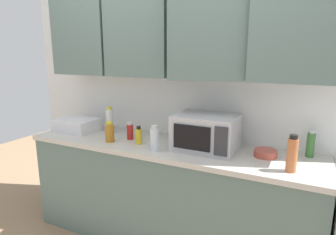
{
  "coord_description": "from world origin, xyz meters",
  "views": [
    {
      "loc": [
        1.03,
        -2.37,
        1.65
      ],
      "look_at": [
        -0.01,
        -0.25,
        1.12
      ],
      "focal_mm": 30.78,
      "sensor_mm": 36.0,
      "label": 1
    }
  ],
  "objects_px": {
    "bowl_ceramic_small": "(265,153)",
    "bottle_white_jar": "(110,121)",
    "bottle_yellow_mustard": "(139,136)",
    "bottle_spice_jar": "(292,154)",
    "bottle_clear_tall": "(154,139)",
    "bottle_green_oil": "(311,144)",
    "bottle_red_sauce": "(130,131)",
    "dish_rack": "(77,125)",
    "bottle_amber_vinegar": "(110,132)",
    "microwave": "(206,132)"
  },
  "relations": [
    {
      "from": "bottle_green_oil",
      "to": "bowl_ceramic_small",
      "type": "distance_m",
      "value": 0.33
    },
    {
      "from": "microwave",
      "to": "bottle_clear_tall",
      "type": "xyz_separation_m",
      "value": [
        -0.35,
        -0.2,
        -0.04
      ]
    },
    {
      "from": "bottle_green_oil",
      "to": "bottle_red_sauce",
      "type": "xyz_separation_m",
      "value": [
        -1.44,
        -0.21,
        -0.02
      ]
    },
    {
      "from": "dish_rack",
      "to": "bottle_green_oil",
      "type": "bearing_deg",
      "value": 5.58
    },
    {
      "from": "dish_rack",
      "to": "bottle_amber_vinegar",
      "type": "xyz_separation_m",
      "value": [
        0.51,
        -0.15,
        0.02
      ]
    },
    {
      "from": "dish_rack",
      "to": "bowl_ceramic_small",
      "type": "xyz_separation_m",
      "value": [
        1.77,
        0.06,
        -0.03
      ]
    },
    {
      "from": "bottle_clear_tall",
      "to": "bowl_ceramic_small",
      "type": "height_order",
      "value": "bottle_clear_tall"
    },
    {
      "from": "bottle_white_jar",
      "to": "bottle_yellow_mustard",
      "type": "xyz_separation_m",
      "value": [
        0.43,
        -0.17,
        -0.05
      ]
    },
    {
      "from": "microwave",
      "to": "bowl_ceramic_small",
      "type": "height_order",
      "value": "microwave"
    },
    {
      "from": "dish_rack",
      "to": "bottle_white_jar",
      "type": "xyz_separation_m",
      "value": [
        0.33,
        0.08,
        0.06
      ]
    },
    {
      "from": "microwave",
      "to": "bowl_ceramic_small",
      "type": "xyz_separation_m",
      "value": [
        0.45,
        0.04,
        -0.11
      ]
    },
    {
      "from": "microwave",
      "to": "bottle_white_jar",
      "type": "bearing_deg",
      "value": 176.27
    },
    {
      "from": "bottle_yellow_mustard",
      "to": "bottle_green_oil",
      "type": "bearing_deg",
      "value": 12.37
    },
    {
      "from": "dish_rack",
      "to": "bottle_amber_vinegar",
      "type": "distance_m",
      "value": 0.53
    },
    {
      "from": "bowl_ceramic_small",
      "to": "bottle_yellow_mustard",
      "type": "bearing_deg",
      "value": -171.69
    },
    {
      "from": "bottle_white_jar",
      "to": "bottle_clear_tall",
      "type": "height_order",
      "value": "bottle_white_jar"
    },
    {
      "from": "bottle_spice_jar",
      "to": "bottle_amber_vinegar",
      "type": "relative_size",
      "value": 1.37
    },
    {
      "from": "bottle_clear_tall",
      "to": "bottle_red_sauce",
      "type": "relative_size",
      "value": 1.31
    },
    {
      "from": "bottle_green_oil",
      "to": "bowl_ceramic_small",
      "type": "bearing_deg",
      "value": -154.78
    },
    {
      "from": "bottle_yellow_mustard",
      "to": "bottle_green_oil",
      "type": "height_order",
      "value": "bottle_green_oil"
    },
    {
      "from": "bottle_green_oil",
      "to": "microwave",
      "type": "bearing_deg",
      "value": -166.33
    },
    {
      "from": "bowl_ceramic_small",
      "to": "bottle_clear_tall",
      "type": "bearing_deg",
      "value": -163.0
    },
    {
      "from": "bottle_white_jar",
      "to": "bottle_yellow_mustard",
      "type": "bearing_deg",
      "value": -21.44
    },
    {
      "from": "microwave",
      "to": "bottle_spice_jar",
      "type": "relative_size",
      "value": 1.94
    },
    {
      "from": "bottle_spice_jar",
      "to": "bottle_clear_tall",
      "type": "bearing_deg",
      "value": -178.48
    },
    {
      "from": "bottle_yellow_mustard",
      "to": "bottle_red_sauce",
      "type": "xyz_separation_m",
      "value": [
        -0.14,
        0.07,
        0.0
      ]
    },
    {
      "from": "microwave",
      "to": "dish_rack",
      "type": "distance_m",
      "value": 1.32
    },
    {
      "from": "dish_rack",
      "to": "bottle_spice_jar",
      "type": "height_order",
      "value": "bottle_spice_jar"
    },
    {
      "from": "bottle_yellow_mustard",
      "to": "bottle_spice_jar",
      "type": "xyz_separation_m",
      "value": [
        1.19,
        -0.07,
        0.05
      ]
    },
    {
      "from": "dish_rack",
      "to": "microwave",
      "type": "bearing_deg",
      "value": 0.89
    },
    {
      "from": "bottle_green_oil",
      "to": "bottle_red_sauce",
      "type": "relative_size",
      "value": 1.31
    },
    {
      "from": "bottle_white_jar",
      "to": "bottle_amber_vinegar",
      "type": "distance_m",
      "value": 0.29
    },
    {
      "from": "bottle_clear_tall",
      "to": "microwave",
      "type": "bearing_deg",
      "value": 29.98
    },
    {
      "from": "bottle_green_oil",
      "to": "bottle_red_sauce",
      "type": "height_order",
      "value": "bottle_green_oil"
    },
    {
      "from": "bottle_white_jar",
      "to": "bottle_green_oil",
      "type": "distance_m",
      "value": 1.73
    },
    {
      "from": "microwave",
      "to": "bottle_yellow_mustard",
      "type": "bearing_deg",
      "value": -169.39
    },
    {
      "from": "bottle_white_jar",
      "to": "bottle_green_oil",
      "type": "height_order",
      "value": "bottle_white_jar"
    },
    {
      "from": "bottle_white_jar",
      "to": "bottle_yellow_mustard",
      "type": "height_order",
      "value": "bottle_white_jar"
    },
    {
      "from": "dish_rack",
      "to": "bottle_red_sauce",
      "type": "xyz_separation_m",
      "value": [
        0.63,
        -0.01,
        0.01
      ]
    },
    {
      "from": "bottle_clear_tall",
      "to": "bottle_green_oil",
      "type": "height_order",
      "value": "same"
    },
    {
      "from": "bottle_spice_jar",
      "to": "bottle_red_sauce",
      "type": "relative_size",
      "value": 1.58
    },
    {
      "from": "bottle_green_oil",
      "to": "bottle_amber_vinegar",
      "type": "relative_size",
      "value": 1.14
    },
    {
      "from": "bottle_clear_tall",
      "to": "bowl_ceramic_small",
      "type": "relative_size",
      "value": 1.22
    },
    {
      "from": "bowl_ceramic_small",
      "to": "bottle_white_jar",
      "type": "bearing_deg",
      "value": 179.15
    },
    {
      "from": "bottle_amber_vinegar",
      "to": "dish_rack",
      "type": "bearing_deg",
      "value": 164.06
    },
    {
      "from": "bottle_white_jar",
      "to": "bottle_spice_jar",
      "type": "height_order",
      "value": "bottle_white_jar"
    },
    {
      "from": "bottle_white_jar",
      "to": "bottle_clear_tall",
      "type": "bearing_deg",
      "value": -22.78
    },
    {
      "from": "bottle_yellow_mustard",
      "to": "bowl_ceramic_small",
      "type": "height_order",
      "value": "bottle_yellow_mustard"
    },
    {
      "from": "bottle_amber_vinegar",
      "to": "bottle_clear_tall",
      "type": "bearing_deg",
      "value": -4.51
    },
    {
      "from": "dish_rack",
      "to": "bottle_green_oil",
      "type": "xyz_separation_m",
      "value": [
        2.06,
        0.2,
        0.04
      ]
    }
  ]
}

